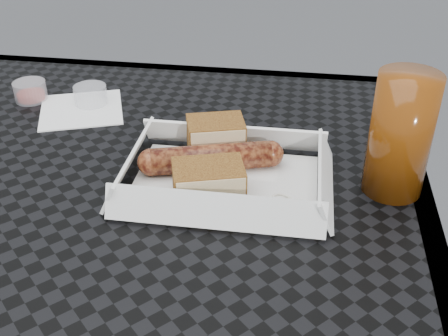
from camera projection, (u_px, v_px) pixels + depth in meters
The scene contains 10 objects.
patio_table at pixel (101, 239), 0.71m from camera, with size 0.80×0.80×0.74m.
food_tray at pixel (225, 183), 0.68m from camera, with size 0.22×0.15×0.00m, color white.
bratwurst at pixel (211, 158), 0.69m from camera, with size 0.18×0.08×0.03m.
bread_near at pixel (216, 136), 0.73m from camera, with size 0.07×0.05×0.05m, color brown.
bread_far at pixel (209, 182), 0.64m from camera, with size 0.08×0.05×0.04m, color brown.
veg_garnish at pixel (280, 207), 0.63m from camera, with size 0.03×0.03×0.00m.
napkin at pixel (81, 110), 0.85m from camera, with size 0.12×0.12×0.00m, color white.
condiment_cup_sauce at pixel (30, 91), 0.87m from camera, with size 0.05×0.05×0.03m, color maroon.
condiment_cup_empty at pixel (91, 95), 0.86m from camera, with size 0.05×0.05×0.03m, color silver.
drink_glass at pixel (400, 135), 0.63m from camera, with size 0.07×0.07×0.15m, color #612C08.
Camera 1 is at (0.24, -0.52, 1.13)m, focal length 45.00 mm.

